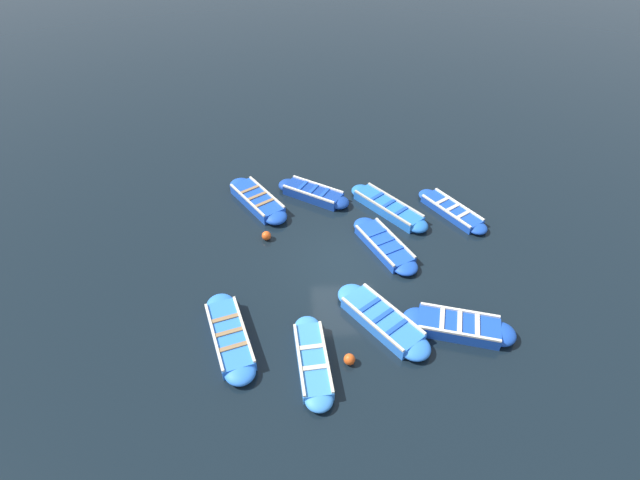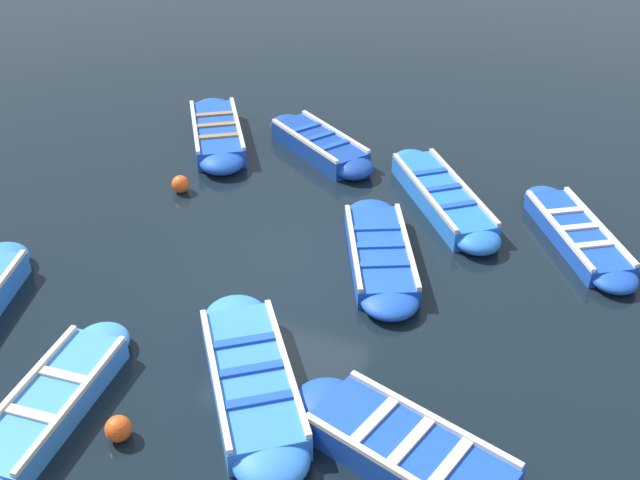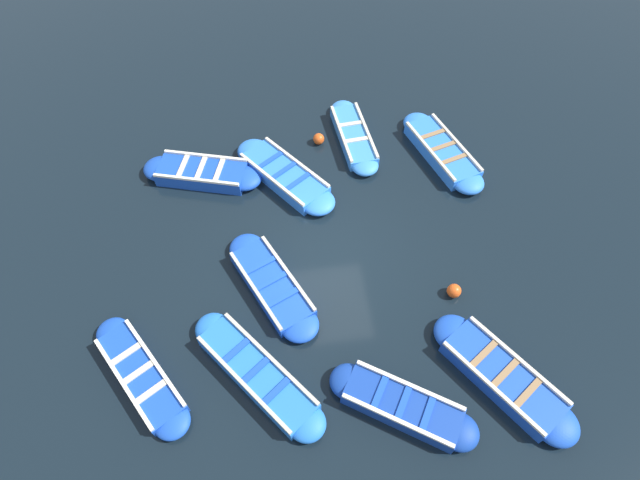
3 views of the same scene
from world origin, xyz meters
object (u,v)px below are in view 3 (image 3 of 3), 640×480
(boat_bow_out, at_px, (272,285))
(boat_end_of_row, at_px, (202,173))
(boat_centre, at_px, (257,373))
(boat_alongside, at_px, (442,151))
(buoy_orange_near, at_px, (454,291))
(boat_mid_row, at_px, (402,406))
(boat_drifting, at_px, (284,175))
(buoy_yellow_far, at_px, (303,305))
(boat_outer_right, at_px, (503,376))
(boat_outer_left, at_px, (354,136))
(boat_tucked, at_px, (141,375))
(buoy_white_drifting, at_px, (319,139))

(boat_bow_out, relative_size, boat_end_of_row, 0.99)
(boat_end_of_row, xyz_separation_m, boat_centre, (-1.20, 6.10, -0.01))
(boat_alongside, relative_size, buoy_orange_near, 10.82)
(boat_mid_row, bearing_deg, boat_bow_out, -53.17)
(boat_bow_out, relative_size, boat_mid_row, 1.11)
(boat_drifting, distance_m, buoy_yellow_far, 4.16)
(boat_outer_right, relative_size, boat_end_of_row, 0.99)
(boat_drifting, xyz_separation_m, buoy_yellow_far, (-0.07, 4.16, -0.06))
(boat_outer_left, height_order, boat_centre, boat_centre)
(boat_bow_out, xyz_separation_m, boat_tucked, (2.99, 1.88, -0.01))
(boat_tucked, distance_m, boat_mid_row, 5.63)
(buoy_yellow_far, bearing_deg, boat_drifting, -89.06)
(boat_mid_row, bearing_deg, boat_centre, -20.43)
(boat_centre, distance_m, buoy_yellow_far, 1.95)
(buoy_yellow_far, xyz_separation_m, buoy_white_drifting, (-1.10, -5.54, 0.04))
(boat_outer_left, xyz_separation_m, buoy_white_drifting, (1.07, -0.02, 0.00))
(boat_outer_left, xyz_separation_m, buoy_orange_near, (-1.48, 5.64, 0.00))
(boat_outer_right, relative_size, boat_centre, 1.01)
(boat_drifting, relative_size, buoy_white_drifting, 10.42)
(boat_mid_row, xyz_separation_m, boat_end_of_row, (4.16, -7.20, -0.00))
(boat_bow_out, xyz_separation_m, buoy_white_drifting, (-1.78, -4.90, 0.01))
(buoy_white_drifting, bearing_deg, boat_mid_row, 94.74)
(boat_end_of_row, bearing_deg, boat_centre, 101.17)
(buoy_white_drifting, bearing_deg, boat_outer_right, 110.66)
(boat_alongside, distance_m, buoy_yellow_far, 6.48)
(boat_bow_out, bearing_deg, boat_alongside, -143.90)
(boat_bow_out, height_order, boat_outer_right, boat_outer_right)
(boat_drifting, bearing_deg, buoy_orange_near, 130.93)
(boat_drifting, xyz_separation_m, boat_outer_right, (-4.13, 6.48, 0.01))
(boat_mid_row, relative_size, boat_centre, 0.90)
(boat_outer_right, height_order, buoy_white_drifting, boat_outer_right)
(boat_bow_out, relative_size, boat_tucked, 1.08)
(boat_mid_row, xyz_separation_m, boat_centre, (2.95, -1.10, -0.01))
(boat_bow_out, distance_m, buoy_yellow_far, 0.94)
(boat_drifting, height_order, boat_outer_left, boat_drifting)
(boat_drifting, relative_size, boat_mid_row, 1.12)
(boat_drifting, relative_size, boat_outer_left, 1.04)
(boat_outer_left, relative_size, boat_tucked, 1.04)
(boat_tucked, relative_size, boat_mid_row, 1.03)
(boat_bow_out, relative_size, buoy_yellow_far, 13.21)
(boat_centre, relative_size, buoy_yellow_far, 13.14)
(boat_centre, relative_size, buoy_orange_near, 10.19)
(boat_mid_row, relative_size, buoy_white_drifting, 9.33)
(boat_drifting, relative_size, boat_tucked, 1.09)
(boat_drifting, xyz_separation_m, boat_end_of_row, (2.31, -0.39, 0.01))
(boat_drifting, bearing_deg, boat_outer_right, 122.49)
(boat_outer_right, relative_size, buoy_orange_near, 10.25)
(boat_outer_left, bearing_deg, boat_outer_right, 103.59)
(boat_bow_out, relative_size, buoy_white_drifting, 10.38)
(boat_drifting, height_order, buoy_white_drifting, boat_drifting)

